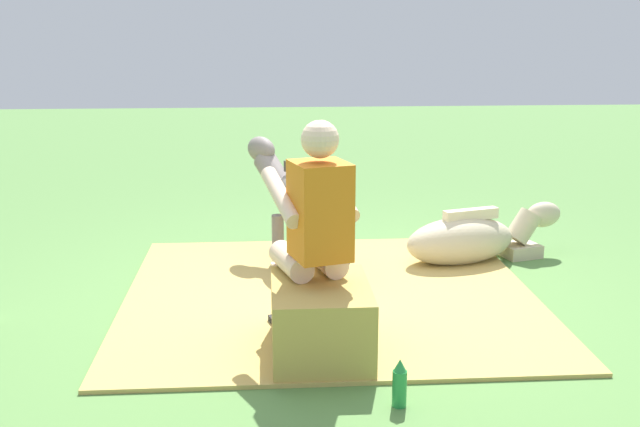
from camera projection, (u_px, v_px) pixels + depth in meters
name	position (u px, v px, depth m)	size (l,w,h in m)	color
ground_plane	(327.00, 301.00, 5.08)	(24.00, 24.00, 0.00)	#568442
hay_patch	(330.00, 295.00, 5.15)	(2.61, 2.71, 0.02)	tan
hay_bale	(321.00, 322.00, 4.18)	(0.70, 0.53, 0.42)	tan
person_seated	(313.00, 226.00, 4.21)	(0.71, 0.53, 1.30)	beige
pony_standing	(303.00, 196.00, 5.58)	(1.21, 0.84, 0.92)	slate
pony_lying	(472.00, 238.00, 5.86)	(0.65, 1.35, 0.42)	beige
soda_bottle	(400.00, 384.00, 3.67)	(0.07, 0.07, 0.24)	#268C3F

